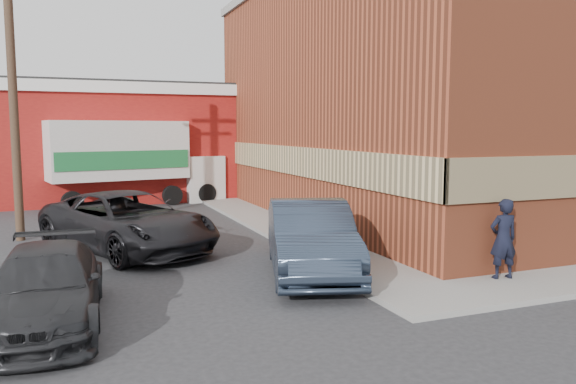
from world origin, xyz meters
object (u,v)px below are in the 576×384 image
object	(u,v)px
suv_b	(45,288)
box_truck	(134,157)
sedan	(310,238)
brick_building	(452,98)
man	(503,239)
utility_pole	(12,85)
suv_a	(127,222)
warehouse	(68,142)

from	to	relation	value
suv_b	box_truck	xyz separation A→B (m)	(3.24, 15.64, 1.51)
sedan	box_truck	distance (m)	14.40
box_truck	brick_building	bearing A→B (deg)	-42.20
man	sedan	world-z (taller)	man
utility_pole	box_truck	distance (m)	8.68
brick_building	box_truck	xyz separation A→B (m)	(-11.77, 7.14, -2.50)
utility_pole	sedan	world-z (taller)	utility_pole
sedan	suv_a	bearing A→B (deg)	149.32
utility_pole	man	world-z (taller)	utility_pole
brick_building	utility_pole	xyz separation A→B (m)	(-16.00, 0.00, 0.06)
brick_building	box_truck	size ratio (longest dim) A/B	2.30
man	suv_a	bearing A→B (deg)	-32.96
brick_building	suv_a	size ratio (longest dim) A/B	3.04
brick_building	utility_pole	world-z (taller)	brick_building
man	brick_building	bearing A→B (deg)	-112.93
warehouse	box_truck	xyz separation A→B (m)	(2.72, -3.86, -0.63)
brick_building	box_truck	distance (m)	13.99
box_truck	utility_pole	bearing A→B (deg)	-131.57
suv_a	suv_b	size ratio (longest dim) A/B	1.30
utility_pole	suv_a	distance (m)	5.63
sedan	suv_a	xyz separation A→B (m)	(-3.77, 4.18, -0.02)
warehouse	suv_b	distance (m)	19.62
warehouse	suv_b	xyz separation A→B (m)	(-0.52, -19.50, -2.14)
man	suv_a	distance (m)	9.85
utility_pole	suv_b	distance (m)	9.48
warehouse	sedan	distance (m)	18.82
suv_b	box_truck	world-z (taller)	box_truck
warehouse	sedan	bearing A→B (deg)	-73.87
brick_building	suv_b	distance (m)	17.71
utility_pole	sedan	bearing A→B (deg)	-46.19
utility_pole	sedan	xyz separation A→B (m)	(6.70, -6.98, -3.89)
brick_building	warehouse	world-z (taller)	brick_building
warehouse	suv_b	size ratio (longest dim) A/B	3.52
brick_building	warehouse	size ratio (longest dim) A/B	1.12
suv_a	man	bearing A→B (deg)	-66.67
sedan	box_truck	world-z (taller)	box_truck
suv_a	suv_b	xyz separation A→B (m)	(-1.95, -5.69, -0.16)
sedan	box_truck	bearing A→B (deg)	117.18
brick_building	sedan	distance (m)	12.24
sedan	suv_b	distance (m)	5.92
suv_a	sedan	bearing A→B (deg)	-73.21
utility_pole	box_truck	bearing A→B (deg)	59.38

